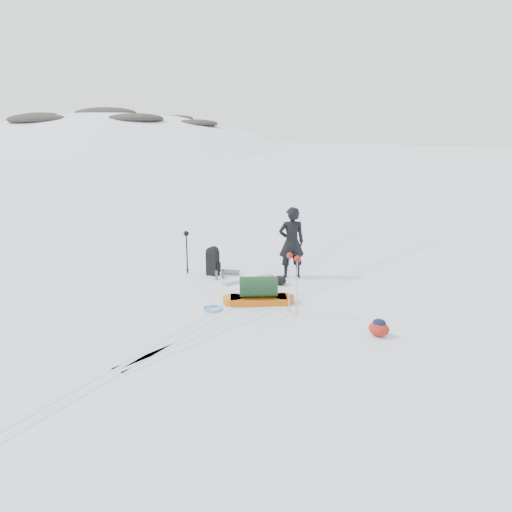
# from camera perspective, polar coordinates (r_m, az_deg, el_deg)

# --- Properties ---
(ground) EXTENTS (200.00, 200.00, 0.00)m
(ground) POSITION_cam_1_polar(r_m,az_deg,el_deg) (12.83, -0.09, -4.04)
(ground) COLOR silver
(ground) RESTS_ON ground
(ski_tracks) EXTENTS (3.38, 17.97, 0.01)m
(ski_tracks) POSITION_cam_1_polar(r_m,az_deg,el_deg) (13.23, 4.22, -3.46)
(ski_tracks) COLOR silver
(ski_tracks) RESTS_ON ground
(skier) EXTENTS (0.86, 0.84, 1.99)m
(skier) POSITION_cam_1_polar(r_m,az_deg,el_deg) (13.79, 4.08, 1.56)
(skier) COLOR black
(skier) RESTS_ON ground
(pulk_sled) EXTENTS (1.67, 1.41, 0.66)m
(pulk_sled) POSITION_cam_1_polar(r_m,az_deg,el_deg) (11.90, 0.28, -4.27)
(pulk_sled) COLOR #C4580B
(pulk_sled) RESTS_ON ground
(expedition_rucksack) EXTENTS (0.81, 0.64, 0.83)m
(expedition_rucksack) POSITION_cam_1_polar(r_m,az_deg,el_deg) (14.14, -4.71, -0.68)
(expedition_rucksack) COLOR black
(expedition_rucksack) RESTS_ON ground
(ski_poles_black) EXTENTS (0.15, 0.16, 1.25)m
(ski_poles_black) POSITION_cam_1_polar(r_m,az_deg,el_deg) (14.21, -7.96, 1.98)
(ski_poles_black) COLOR black
(ski_poles_black) RESTS_ON ground
(ski_poles_silver) EXTENTS (0.42, 0.28, 1.41)m
(ski_poles_silver) POSITION_cam_1_polar(r_m,az_deg,el_deg) (10.93, 4.29, -0.94)
(ski_poles_silver) COLOR silver
(ski_poles_silver) RESTS_ON ground
(touring_skis_grey) EXTENTS (0.78, 1.59, 0.06)m
(touring_skis_grey) POSITION_cam_1_polar(r_m,az_deg,el_deg) (13.74, -0.84, -2.70)
(touring_skis_grey) COLOR gray
(touring_skis_grey) RESTS_ON ground
(touring_skis_white) EXTENTS (1.77, 1.44, 0.07)m
(touring_skis_white) POSITION_cam_1_polar(r_m,az_deg,el_deg) (12.03, 2.07, -5.25)
(touring_skis_white) COLOR silver
(touring_skis_white) RESTS_ON ground
(rope_coil) EXTENTS (0.57, 0.57, 0.05)m
(rope_coil) POSITION_cam_1_polar(r_m,az_deg,el_deg) (11.61, -4.90, -5.99)
(rope_coil) COLOR #5794D3
(rope_coil) RESTS_ON ground
(small_daypack) EXTENTS (0.47, 0.38, 0.36)m
(small_daypack) POSITION_cam_1_polar(r_m,az_deg,el_deg) (10.43, 13.87, -7.97)
(small_daypack) COLOR maroon
(small_daypack) RESTS_ON ground
(thermos_pair) EXTENTS (0.17, 0.29, 0.28)m
(thermos_pair) POSITION_cam_1_polar(r_m,az_deg,el_deg) (13.82, -4.17, -2.12)
(thermos_pair) COLOR #595C61
(thermos_pair) RESTS_ON ground
(stuff_sack) EXTENTS (0.45, 0.39, 0.24)m
(stuff_sack) POSITION_cam_1_polar(r_m,az_deg,el_deg) (13.33, 2.72, -2.79)
(stuff_sack) COLOR black
(stuff_sack) RESTS_ON ground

